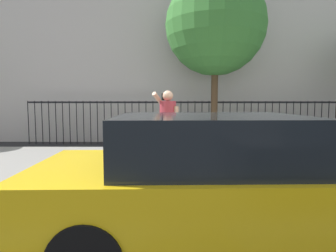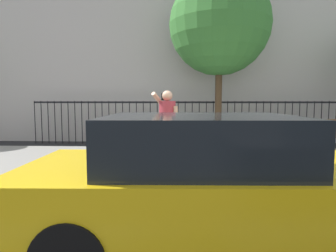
{
  "view_description": "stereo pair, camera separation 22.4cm",
  "coord_description": "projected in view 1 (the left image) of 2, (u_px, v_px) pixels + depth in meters",
  "views": [
    {
      "loc": [
        -0.74,
        -4.52,
        1.61
      ],
      "look_at": [
        -0.81,
        1.68,
        1.06
      ],
      "focal_mm": 30.54,
      "sensor_mm": 36.0,
      "label": 1
    },
    {
      "loc": [
        -0.51,
        -4.51,
        1.61
      ],
      "look_at": [
        -0.81,
        1.68,
        1.06
      ],
      "focal_mm": 30.54,
      "sensor_mm": 36.0,
      "label": 2
    }
  ],
  "objects": [
    {
      "name": "iron_fence",
      "position": [
        191.0,
        117.0,
        10.42
      ],
      "size": [
        12.03,
        0.04,
        1.6
      ],
      "color": "black",
      "rests_on": "ground"
    },
    {
      "name": "building_facade",
      "position": [
        188.0,
        19.0,
        12.64
      ],
      "size": [
        28.0,
        4.0,
        10.43
      ],
      "primitive_type": "cube",
      "color": "#BCB7B2",
      "rests_on": "ground"
    },
    {
      "name": "street_tree_mid",
      "position": [
        215.0,
        25.0,
        9.45
      ],
      "size": [
        3.32,
        3.32,
        5.77
      ],
      "color": "#4C3823",
      "rests_on": "ground"
    },
    {
      "name": "pedestrian_on_phone",
      "position": [
        169.0,
        124.0,
        5.9
      ],
      "size": [
        0.72,
        0.6,
        1.67
      ],
      "color": "tan",
      "rests_on": "sidewalk"
    },
    {
      "name": "sidewalk",
      "position": [
        202.0,
        165.0,
        6.82
      ],
      "size": [
        28.0,
        4.4,
        0.15
      ],
      "primitive_type": "cube",
      "color": "gray",
      "rests_on": "ground"
    },
    {
      "name": "ground_plane",
      "position": [
        217.0,
        200.0,
        4.63
      ],
      "size": [
        60.0,
        60.0,
        0.0
      ],
      "primitive_type": "plane",
      "color": "black"
    },
    {
      "name": "street_bench",
      "position": [
        313.0,
        134.0,
        8.19
      ],
      "size": [
        1.6,
        0.45,
        0.95
      ],
      "color": "brown",
      "rests_on": "sidewalk"
    },
    {
      "name": "taxi_yellow",
      "position": [
        223.0,
        183.0,
        3.16
      ],
      "size": [
        4.26,
        1.97,
        1.45
      ],
      "color": "yellow",
      "rests_on": "ground"
    }
  ]
}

